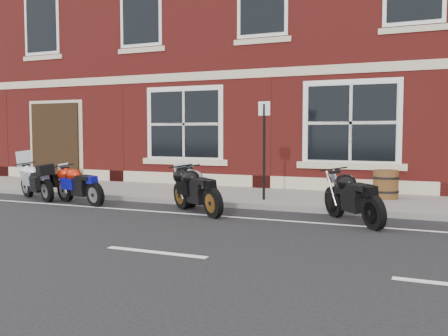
{
  "coord_description": "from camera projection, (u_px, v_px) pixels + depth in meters",
  "views": [
    {
      "loc": [
        3.65,
        -9.04,
        1.69
      ],
      "look_at": [
        -0.92,
        1.6,
        0.88
      ],
      "focal_mm": 40.0,
      "sensor_mm": 36.0,
      "label": 1
    }
  ],
  "objects": [
    {
      "name": "ground",
      "position": [
        235.0,
        219.0,
        9.85
      ],
      "size": [
        80.0,
        80.0,
        0.0
      ],
      "primitive_type": "plane",
      "color": "black",
      "rests_on": "ground"
    },
    {
      "name": "sidewalk",
      "position": [
        279.0,
        198.0,
        12.59
      ],
      "size": [
        30.0,
        3.0,
        0.12
      ],
      "primitive_type": "cube",
      "color": "slate",
      "rests_on": "ground"
    },
    {
      "name": "kerb",
      "position": [
        259.0,
        206.0,
        11.14
      ],
      "size": [
        30.0,
        0.16,
        0.12
      ],
      "primitive_type": "cube",
      "color": "slate",
      "rests_on": "ground"
    },
    {
      "name": "pub_building",
      "position": [
        338.0,
        20.0,
        19.05
      ],
      "size": [
        24.0,
        12.0,
        12.0
      ],
      "primitive_type": "cube",
      "color": "maroon",
      "rests_on": "ground"
    },
    {
      "name": "moto_touring_silver",
      "position": [
        37.0,
        180.0,
        12.79
      ],
      "size": [
        1.75,
        0.9,
        1.24
      ],
      "rotation": [
        0.0,
        0.0,
        1.13
      ],
      "color": "black",
      "rests_on": "ground"
    },
    {
      "name": "moto_sport_red",
      "position": [
        80.0,
        184.0,
        11.92
      ],
      "size": [
        1.82,
        0.72,
        0.85
      ],
      "rotation": [
        0.0,
        0.0,
        1.24
      ],
      "color": "black",
      "rests_on": "ground"
    },
    {
      "name": "moto_sport_black",
      "position": [
        197.0,
        189.0,
        10.57
      ],
      "size": [
        1.71,
        1.29,
        0.91
      ],
      "rotation": [
        0.0,
        0.0,
        0.94
      ],
      "color": "black",
      "rests_on": "ground"
    },
    {
      "name": "moto_sport_silver",
      "position": [
        200.0,
        188.0,
        10.77
      ],
      "size": [
        1.49,
        1.49,
        0.89
      ],
      "rotation": [
        0.0,
        0.0,
        0.79
      ],
      "color": "black",
      "rests_on": "ground"
    },
    {
      "name": "moto_naked_black",
      "position": [
        353.0,
        195.0,
        9.43
      ],
      "size": [
        1.38,
        1.67,
        0.92
      ],
      "rotation": [
        0.0,
        0.0,
        0.68
      ],
      "color": "black",
      "rests_on": "ground"
    },
    {
      "name": "barrel_planter",
      "position": [
        386.0,
        184.0,
        12.0
      ],
      "size": [
        0.62,
        0.62,
        0.69
      ],
      "color": "#452012",
      "rests_on": "sidewalk"
    },
    {
      "name": "parking_sign",
      "position": [
        264.0,
        143.0,
        11.73
      ],
      "size": [
        0.32,
        0.12,
        2.32
      ],
      "rotation": [
        0.0,
        0.0,
        -0.3
      ],
      "color": "black",
      "rests_on": "sidewalk"
    }
  ]
}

